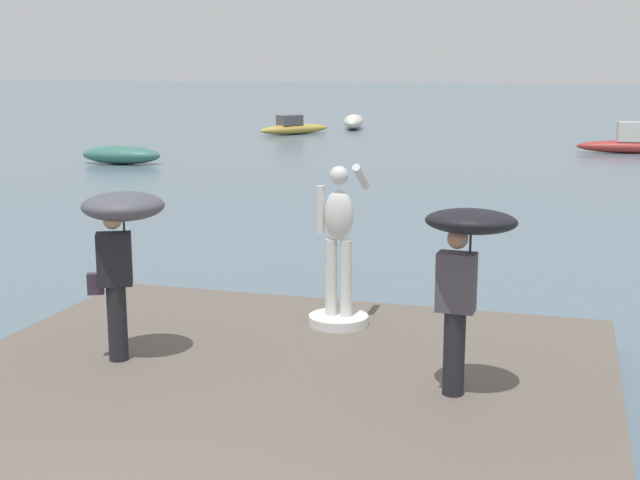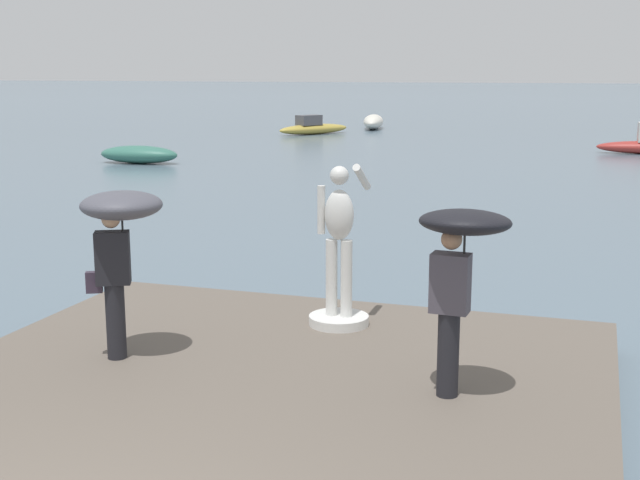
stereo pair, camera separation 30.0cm
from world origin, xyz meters
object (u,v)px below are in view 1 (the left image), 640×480
Objects in this scene: statue_white_figure at (339,262)px; boat_leftward at (294,128)px; onlooker_right at (466,251)px; boat_far at (630,142)px; boat_near at (121,155)px; onlooker_left at (121,229)px; boat_rightward at (354,122)px.

boat_leftward is at bearing 109.08° from statue_white_figure.
boat_leftward is at bearing 110.60° from onlooker_right.
statue_white_figure is at bearing -99.88° from boat_far.
boat_far is (3.38, 32.00, -1.42)m from onlooker_right.
boat_far is at bearing 28.01° from boat_near.
boat_leftward is (-12.61, 36.46, -0.85)m from statue_white_figure.
statue_white_figure is 38.59m from boat_leftward.
onlooker_left is 39.91m from boat_leftward.
statue_white_figure is 1.08× the size of onlooker_right.
boat_leftward reaches higher than boat_near.
onlooker_left is at bearing -79.08° from boat_rightward.
boat_leftward is (-14.45, 38.46, -1.52)m from onlooker_right.
boat_far is at bearing -37.30° from boat_rightward.
onlooker_right is 45.67m from boat_rightward.
boat_leftward is 5.90m from boat_rightward.
boat_rightward is at bearing 142.70° from boat_far.
statue_white_figure reaches higher than boat_near.
boat_far is 19.73m from boat_rightward.
boat_rightward is (-8.48, 43.94, -1.48)m from onlooker_left.
onlooker_right is 0.40× the size of boat_rightward.
onlooker_left is 0.44× the size of boat_far.
boat_far is at bearing -19.89° from boat_leftward.
boat_rightward is at bearing 100.92° from onlooker_left.
boat_near is 22.05m from boat_far.
statue_white_figure reaches higher than boat_far.
onlooker_left is at bearing -102.71° from boat_far.
statue_white_figure is at bearing -75.99° from boat_rightward.
boat_far is (7.21, 31.99, -1.44)m from onlooker_left.
statue_white_figure is at bearing 132.71° from onlooker_right.
boat_near is 22.63m from boat_rightward.
onlooker_right is at bearing -74.35° from boat_rightward.
boat_near is 0.75× the size of boat_far.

